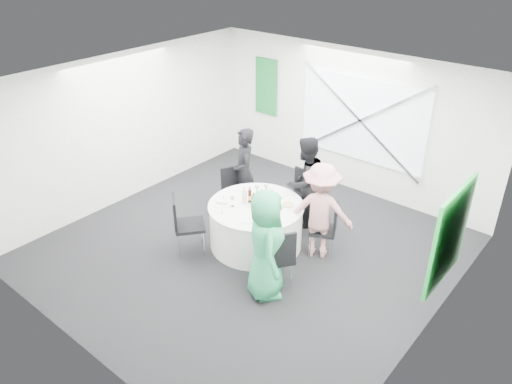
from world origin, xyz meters
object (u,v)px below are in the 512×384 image
Objects in this scene: chair_front_left at (183,220)px; person_woman_green at (266,245)px; person_woman_pink at (320,211)px; chair_front_right at (278,255)px; clear_water_bottle at (244,197)px; person_man_back_left at (244,172)px; chair_back at (299,192)px; person_man_back at (305,182)px; green_water_bottle at (267,201)px; chair_back_left at (234,188)px; chair_back_right at (328,226)px; banquet_table at (256,225)px.

chair_front_left is 1.66m from person_woman_green.
chair_front_left is at bearing 45.52° from person_woman_green.
chair_front_left is at bearing 13.78° from person_woman_pink.
chair_front_right is 3.32× the size of clear_water_bottle.
person_man_back_left is 0.99× the size of person_woman_green.
chair_front_right is (0.88, -1.78, 0.03)m from chair_back.
person_woman_green is (0.68, -1.92, 0.01)m from person_man_back.
person_woman_green is 5.63× the size of green_water_bottle.
chair_front_right is 1.13m from person_woman_pink.
chair_back_left is 1.05× the size of chair_back_right.
person_woman_pink is 5.42× the size of green_water_bottle.
person_man_back is at bearing 58.78° from person_man_back_left.
chair_back is at bearing 85.39° from banquet_table.
chair_back is at bearing -31.04° from chair_back_left.
person_man_back_left is at bearing 141.19° from banquet_table.
person_man_back is (1.14, 0.57, 0.28)m from chair_back_left.
green_water_bottle is 0.96× the size of clear_water_bottle.
chair_back is 1.05m from person_man_back_left.
person_man_back reaches higher than chair_back.
person_man_back_left is 1.00m from clear_water_bottle.
person_woman_green is at bearing -36.29° from clear_water_bottle.
chair_back_right is at bearing -60.96° from chair_back_left.
green_water_bottle is (0.18, 0.05, 0.50)m from banquet_table.
chair_back_right is (1.97, 0.04, -0.03)m from chair_back_left.
chair_back_right is at bearing -101.89° from chair_front_left.
chair_front_right reaches higher than chair_back_right.
chair_back_left is (-0.92, 0.49, 0.17)m from banquet_table.
person_woman_green is at bearing -43.98° from banquet_table.
chair_back is at bearing -147.55° from chair_back_right.
banquet_table is 0.94× the size of person_man_back_left.
person_man_back is 5.35× the size of clear_water_bottle.
chair_back_right is 1.42m from clear_water_bottle.
chair_front_left reaches higher than chair_back_left.
person_woman_green is at bearing -32.93° from chair_back_right.
person_woman_pink is at bearing -48.25° from person_woman_green.
banquet_table is 1.13m from person_woman_pink.
person_man_back reaches higher than banquet_table.
chair_back is at bearing -95.76° from person_man_back.
green_water_bottle is at bearing 7.35° from person_man_back_left.
chair_back_left is 2.23m from chair_front_right.
person_woman_green reaches higher than banquet_table.
chair_back is 1.18m from chair_back_left.
person_man_back reaches higher than chair_back_left.
green_water_bottle is (0.93, 0.96, 0.27)m from chair_front_left.
chair_back is 1.10m from green_water_bottle.
chair_front_right is 0.62× the size of person_man_back.
chair_back is at bearing -23.66° from person_woman_green.
chair_front_right is 0.63× the size of person_woman_pink.
clear_water_bottle reaches higher than green_water_bottle.
banquet_table is 0.95× the size of person_man_back.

